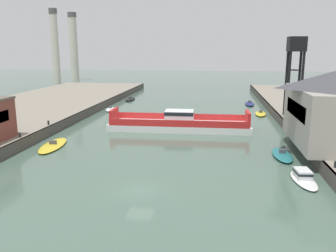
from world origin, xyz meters
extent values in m
plane|color=#4C6656|center=(0.00, 0.00, 0.00)|extent=(400.00, 400.00, 0.00)
cube|color=#4C4742|center=(-18.56, 20.00, 0.81)|extent=(0.30, 140.00, 1.61)
cube|color=#4C4742|center=(18.56, 20.00, 0.81)|extent=(0.30, 140.00, 1.61)
cube|color=silver|center=(1.02, 26.47, 0.55)|extent=(23.71, 6.74, 1.10)
cube|color=red|center=(0.96, 29.54, 1.65)|extent=(22.65, 0.57, 1.10)
cube|color=red|center=(1.08, 23.39, 1.65)|extent=(22.65, 0.57, 1.10)
cube|color=silver|center=(1.02, 26.47, 2.18)|extent=(4.79, 3.54, 2.15)
cube|color=black|center=(1.02, 26.47, 2.90)|extent=(4.83, 3.58, 0.60)
cube|color=red|center=(12.32, 26.69, 2.20)|extent=(0.59, 4.40, 2.20)
cube|color=red|center=(-10.27, 26.24, 2.20)|extent=(0.59, 4.40, 2.20)
ellipsoid|color=navy|center=(15.26, 55.80, 0.29)|extent=(2.48, 6.96, 0.58)
cube|color=#4C4C51|center=(15.26, 55.80, 0.83)|extent=(0.78, 0.43, 0.50)
ellipsoid|color=yellow|center=(16.33, 42.40, 0.23)|extent=(2.69, 6.23, 0.46)
cube|color=#4C4C51|center=(16.33, 42.40, 0.71)|extent=(0.78, 0.47, 0.50)
ellipsoid|color=black|center=(-15.81, 59.83, 0.26)|extent=(2.10, 7.16, 0.52)
cube|color=#4C4C51|center=(-15.81, 59.83, 0.77)|extent=(0.72, 0.40, 0.50)
ellipsoid|color=white|center=(16.14, 4.39, 0.18)|extent=(2.56, 5.97, 0.36)
cube|color=silver|center=(16.10, 4.82, 0.77)|extent=(1.61, 2.15, 0.81)
cube|color=black|center=(16.10, 4.82, 0.87)|extent=(1.65, 2.21, 0.24)
ellipsoid|color=#237075|center=(15.50, 12.87, 0.25)|extent=(2.37, 6.49, 0.50)
cube|color=#4C4C51|center=(15.50, 12.87, 0.75)|extent=(0.79, 0.42, 0.50)
ellipsoid|color=white|center=(-16.20, 43.06, 0.28)|extent=(2.41, 5.43, 0.56)
cube|color=#4C4C51|center=(-16.20, 43.06, 0.81)|extent=(0.67, 0.47, 0.50)
ellipsoid|color=yellow|center=(-15.29, 13.38, 0.19)|extent=(3.69, 8.59, 0.38)
cube|color=#4C4C51|center=(-15.29, 13.38, 0.63)|extent=(1.00, 0.51, 0.50)
cube|color=black|center=(16.99, 14.14, 5.88)|extent=(0.08, 10.34, 1.93)
cylinder|color=black|center=(19.38, 34.08, 7.27)|extent=(0.44, 0.44, 11.31)
cylinder|color=black|center=(21.60, 34.08, 7.27)|extent=(0.44, 0.44, 11.31)
cylinder|color=black|center=(19.38, 31.86, 7.27)|extent=(0.44, 0.44, 11.31)
cylinder|color=black|center=(21.60, 31.86, 7.27)|extent=(0.44, 0.44, 11.31)
cube|color=black|center=(20.49, 32.97, 5.57)|extent=(2.22, 0.20, 0.20)
cube|color=black|center=(20.49, 32.97, 5.57)|extent=(0.20, 2.22, 0.20)
cube|color=black|center=(20.49, 32.97, 9.75)|extent=(2.22, 0.20, 0.20)
cube|color=black|center=(20.49, 32.97, 9.75)|extent=(0.20, 2.22, 0.20)
cube|color=black|center=(20.49, 32.97, 14.17)|extent=(2.89, 2.89, 2.50)
cylinder|color=black|center=(19.11, 4.55, 1.89)|extent=(0.28, 0.28, 0.55)
sphere|color=black|center=(19.11, 4.55, 2.16)|extent=(0.32, 0.32, 0.32)
cylinder|color=black|center=(-19.11, 11.71, 1.89)|extent=(0.28, 0.28, 0.55)
sphere|color=black|center=(-19.11, 11.71, 2.16)|extent=(0.32, 0.32, 0.32)
cylinder|color=black|center=(19.11, 11.67, 1.89)|extent=(0.28, 0.28, 0.55)
sphere|color=black|center=(19.11, 11.67, 2.16)|extent=(0.32, 0.32, 0.32)
cylinder|color=black|center=(-19.11, 19.92, 1.89)|extent=(0.28, 0.28, 0.55)
sphere|color=black|center=(-19.11, 19.92, 2.16)|extent=(0.32, 0.32, 0.32)
cylinder|color=black|center=(19.11, 19.74, 1.89)|extent=(0.28, 0.28, 0.55)
sphere|color=black|center=(19.11, 19.74, 2.16)|extent=(0.32, 0.32, 0.32)
cylinder|color=beige|center=(-53.09, 95.34, 14.04)|extent=(2.74, 2.74, 28.08)
cylinder|color=#4C4C4C|center=(-53.09, 95.34, 27.08)|extent=(2.96, 2.96, 2.00)
cylinder|color=beige|center=(-54.78, 116.66, 14.43)|extent=(3.38, 3.38, 28.85)
cylinder|color=#4C4C4C|center=(-54.78, 116.66, 27.85)|extent=(3.65, 3.65, 2.00)
camera|label=1|loc=(7.01, -30.66, 13.17)|focal=37.18mm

